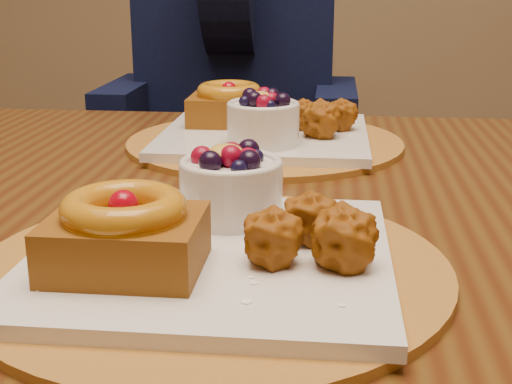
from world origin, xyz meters
TOP-DOWN VIEW (x-y plane):
  - dining_table at (-0.02, 0.03)m, footprint 1.60×0.90m
  - place_setting_near at (-0.02, -0.18)m, footprint 0.38×0.38m
  - place_setting_far at (-0.02, 0.25)m, footprint 0.38×0.38m
  - chair_far at (-0.12, 0.92)m, footprint 0.45×0.45m
  - diner at (-0.13, 0.79)m, footprint 0.49×0.48m

SIDE VIEW (x-z plane):
  - chair_far at x=-0.12m, z-range 0.04..0.87m
  - dining_table at x=-0.02m, z-range 0.30..1.06m
  - place_setting_near at x=-0.02m, z-range 0.74..0.82m
  - place_setting_far at x=-0.02m, z-range 0.74..0.83m
  - diner at x=-0.13m, z-range 0.46..1.26m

